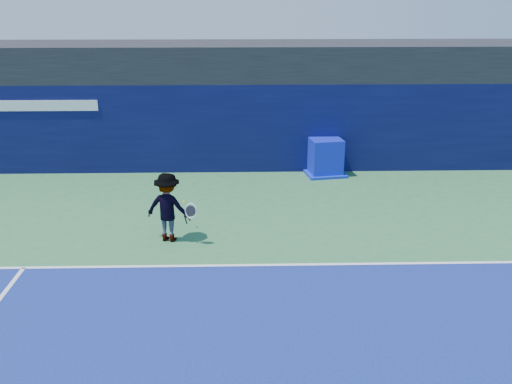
# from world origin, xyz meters

# --- Properties ---
(ground) EXTENTS (80.00, 80.00, 0.00)m
(ground) POSITION_xyz_m (0.00, 0.00, 0.00)
(ground) COLOR #316E3F
(ground) RESTS_ON ground
(baseline) EXTENTS (24.00, 0.10, 0.01)m
(baseline) POSITION_xyz_m (0.00, 3.00, 0.01)
(baseline) COLOR white
(baseline) RESTS_ON ground
(stadium_band) EXTENTS (36.00, 3.00, 1.20)m
(stadium_band) POSITION_xyz_m (0.00, 11.50, 3.60)
(stadium_band) COLOR black
(stadium_band) RESTS_ON back_wall_assembly
(back_wall_assembly) EXTENTS (36.00, 1.03, 3.00)m
(back_wall_assembly) POSITION_xyz_m (-0.00, 10.50, 1.50)
(back_wall_assembly) COLOR #0A0D3B
(back_wall_assembly) RESTS_ON ground
(equipment_cart) EXTENTS (1.49, 1.49, 1.24)m
(equipment_cart) POSITION_xyz_m (2.79, 9.76, 0.57)
(equipment_cart) COLOR #0D18C0
(equipment_cart) RESTS_ON ground
(tennis_player) EXTENTS (1.39, 0.94, 1.76)m
(tennis_player) POSITION_xyz_m (-1.86, 4.47, 0.88)
(tennis_player) COLOR white
(tennis_player) RESTS_ON ground
(tennis_ball) EXTENTS (0.07, 0.07, 0.07)m
(tennis_ball) POSITION_xyz_m (-1.54, 5.18, 0.75)
(tennis_ball) COLOR #BBD717
(tennis_ball) RESTS_ON ground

